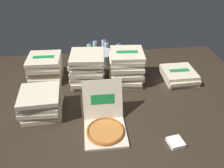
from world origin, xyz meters
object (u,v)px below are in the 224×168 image
object	(u,v)px
water_bottle_2	(95,47)
water_bottle_0	(90,50)
pizza_stack_center_far	(87,68)
pizza_stack_right_far	(45,68)
napkin_pile	(176,142)
pizza_stack_right_mid	(41,102)
ice_bucket	(103,57)
water_bottle_4	(119,50)
open_pizza_box	(105,123)
water_bottle_1	(104,46)
pizza_stack_center_near	(179,75)
pizza_stack_right_near	(126,67)
water_bottle_3	(87,57)
water_bottle_5	(106,49)

from	to	relation	value
water_bottle_2	water_bottle_0	bearing A→B (deg)	-131.38
pizza_stack_center_far	water_bottle_0	world-z (taller)	pizza_stack_center_far
pizza_stack_right_far	napkin_pile	world-z (taller)	pizza_stack_right_far
pizza_stack_center_far	napkin_pile	bearing A→B (deg)	-55.53
napkin_pile	water_bottle_2	bearing A→B (deg)	107.93
pizza_stack_center_far	pizza_stack_right_mid	bearing A→B (deg)	-133.00
ice_bucket	water_bottle_4	distance (m)	0.28
open_pizza_box	pizza_stack_center_far	distance (m)	0.82
water_bottle_1	napkin_pile	distance (m)	1.93
pizza_stack_center_near	napkin_pile	size ratio (longest dim) A/B	3.20
pizza_stack_right_far	pizza_stack_center_far	bearing A→B (deg)	-16.32
pizza_stack_center_near	pizza_stack_right_far	size ratio (longest dim) A/B	1.00
open_pizza_box	pizza_stack_right_near	distance (m)	0.85
pizza_stack_center_near	pizza_stack_right_near	distance (m)	0.67
ice_bucket	water_bottle_4	bearing A→B (deg)	29.04
water_bottle_3	open_pizza_box	bearing A→B (deg)	-84.25
open_pizza_box	water_bottle_5	xyz separation A→B (m)	(0.16, 1.52, 0.02)
pizza_stack_right_mid	water_bottle_2	distance (m)	1.42
water_bottle_2	water_bottle_3	bearing A→B (deg)	-113.24
ice_bucket	water_bottle_0	distance (m)	0.26
pizza_stack_center_far	pizza_stack_right_near	bearing A→B (deg)	-2.28
ice_bucket	water_bottle_5	distance (m)	0.23
pizza_stack_right_mid	water_bottle_4	world-z (taller)	pizza_stack_right_mid
pizza_stack_right_far	pizza_stack_right_near	bearing A→B (deg)	-9.80
pizza_stack_center_near	pizza_stack_right_mid	size ratio (longest dim) A/B	0.99
pizza_stack_center_near	water_bottle_5	bearing A→B (deg)	135.93
pizza_stack_center_far	pizza_stack_right_far	world-z (taller)	pizza_stack_center_far
pizza_stack_right_near	pizza_stack_right_mid	bearing A→B (deg)	-152.35
pizza_stack_right_far	water_bottle_1	world-z (taller)	pizza_stack_right_far
pizza_stack_right_mid	water_bottle_4	distance (m)	1.47
water_bottle_0	water_bottle_4	size ratio (longest dim) A/B	1.00
water_bottle_1	water_bottle_3	bearing A→B (deg)	-128.59
ice_bucket	water_bottle_2	xyz separation A→B (m)	(-0.09, 0.28, 0.02)
pizza_stack_center_near	water_bottle_3	xyz separation A→B (m)	(-1.11, 0.57, 0.03)
pizza_stack_center_far	water_bottle_0	xyz separation A→B (m)	(0.04, 0.69, -0.10)
pizza_stack_center_far	water_bottle_3	size ratio (longest dim) A/B	2.20
pizza_stack_center_near	pizza_stack_center_far	xyz separation A→B (m)	(-1.11, 0.07, 0.13)
water_bottle_3	pizza_stack_right_near	bearing A→B (deg)	-48.16
water_bottle_1	open_pizza_box	bearing A→B (deg)	-94.50
ice_bucket	napkin_pile	world-z (taller)	ice_bucket
water_bottle_0	water_bottle_4	xyz separation A→B (m)	(0.42, -0.05, 0.00)
ice_bucket	pizza_stack_center_far	bearing A→B (deg)	-113.22
pizza_stack_center_far	water_bottle_4	xyz separation A→B (m)	(0.46, 0.64, -0.10)
pizza_stack_center_near	pizza_stack_right_far	distance (m)	1.64
ice_bucket	water_bottle_2	size ratio (longest dim) A/B	1.56
water_bottle_5	open_pizza_box	bearing A→B (deg)	-95.98
pizza_stack_center_far	ice_bucket	bearing A→B (deg)	66.78
pizza_stack_center_far	water_bottle_0	size ratio (longest dim) A/B	2.20
water_bottle_4	pizza_stack_center_near	bearing A→B (deg)	-47.64
napkin_pile	pizza_stack_right_far	bearing A→B (deg)	135.67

